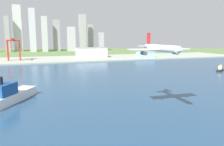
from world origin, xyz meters
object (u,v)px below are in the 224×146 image
(warehouse_annex, at_px, (145,54))
(ferry_boat, at_px, (9,95))
(port_crane_red, at_px, (13,45))
(tugboat_small, at_px, (220,69))
(warehouse_main, at_px, (91,52))
(airplane_landing, at_px, (161,48))

(warehouse_annex, bearing_deg, ferry_boat, -132.64)
(ferry_boat, relative_size, port_crane_red, 1.07)
(ferry_boat, distance_m, warehouse_annex, 380.33)
(ferry_boat, bearing_deg, warehouse_annex, 47.36)
(tugboat_small, height_order, warehouse_main, warehouse_main)
(ferry_boat, height_order, warehouse_main, warehouse_main)
(tugboat_small, distance_m, warehouse_annex, 212.30)
(tugboat_small, relative_size, warehouse_main, 0.29)
(airplane_landing, xyz_separation_m, ferry_boat, (-92.50, 52.95, -34.59))
(airplane_landing, distance_m, tugboat_small, 212.94)
(port_crane_red, bearing_deg, ferry_boat, -86.29)
(tugboat_small, distance_m, warehouse_main, 280.23)
(airplane_landing, bearing_deg, tugboat_small, 35.13)
(port_crane_red, xyz_separation_m, warehouse_annex, (276.81, -16.89, -23.96))
(tugboat_small, distance_m, ferry_boat, 272.52)
(tugboat_small, bearing_deg, warehouse_annex, 91.72)
(warehouse_main, bearing_deg, tugboat_small, -63.99)
(airplane_landing, distance_m, ferry_boat, 112.06)
(ferry_boat, height_order, port_crane_red, port_crane_red)
(tugboat_small, distance_m, port_crane_red, 365.45)
(port_crane_red, xyz_separation_m, warehouse_main, (160.38, 22.67, -19.71))
(airplane_landing, distance_m, port_crane_red, 367.09)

